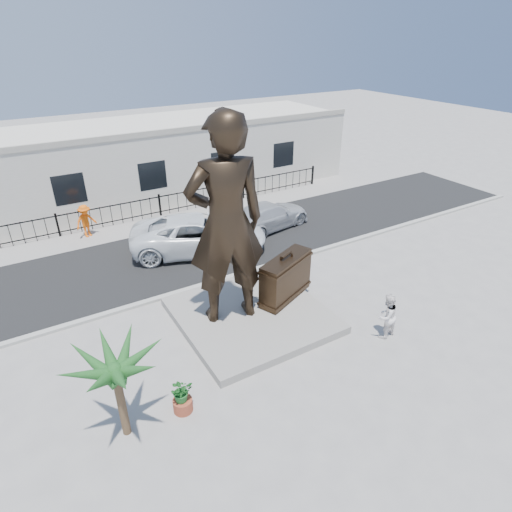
{
  "coord_description": "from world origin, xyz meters",
  "views": [
    {
      "loc": [
        -7.05,
        -9.8,
        9.67
      ],
      "look_at": [
        0.0,
        2.0,
        2.3
      ],
      "focal_mm": 30.0,
      "sensor_mm": 36.0,
      "label": 1
    }
  ],
  "objects_px": {
    "car_white": "(199,234)",
    "tourist": "(386,316)",
    "suitcase": "(286,278)",
    "statue": "(226,223)"
  },
  "relations": [
    {
      "from": "tourist",
      "to": "car_white",
      "type": "xyz_separation_m",
      "value": [
        -2.89,
        9.33,
        0.05
      ]
    },
    {
      "from": "statue",
      "to": "tourist",
      "type": "height_order",
      "value": "statue"
    },
    {
      "from": "car_white",
      "to": "tourist",
      "type": "bearing_deg",
      "value": -140.23
    },
    {
      "from": "statue",
      "to": "tourist",
      "type": "xyz_separation_m",
      "value": [
        4.28,
        -3.58,
        -3.12
      ]
    },
    {
      "from": "suitcase",
      "to": "tourist",
      "type": "distance_m",
      "value": 3.95
    },
    {
      "from": "statue",
      "to": "car_white",
      "type": "relative_size",
      "value": 1.15
    },
    {
      "from": "statue",
      "to": "suitcase",
      "type": "xyz_separation_m",
      "value": [
        2.42,
        -0.11,
        -2.81
      ]
    },
    {
      "from": "suitcase",
      "to": "car_white",
      "type": "height_order",
      "value": "suitcase"
    },
    {
      "from": "suitcase",
      "to": "car_white",
      "type": "distance_m",
      "value": 5.96
    },
    {
      "from": "suitcase",
      "to": "tourist",
      "type": "bearing_deg",
      "value": -84.62
    }
  ]
}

